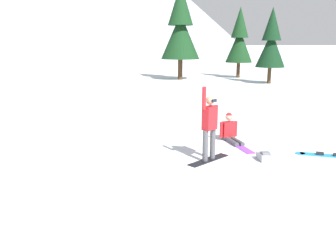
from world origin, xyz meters
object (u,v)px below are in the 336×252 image
Objects in this scene: loose_snowboard_near_left at (328,155)px; pine_tree_young at (180,28)px; snowboarder_background at (231,132)px; pine_tree_short at (239,39)px; snowboarder_midground at (210,126)px; backpack_grey at (264,156)px; pine_tree_tall at (271,42)px.

loose_snowboard_near_left is 0.21× the size of pine_tree_young.
pine_tree_short reaches higher than snowboarder_background.
pine_tree_short reaches higher than snowboarder_midground.
snowboarder_midground reaches higher than loose_snowboard_near_left.
snowboarder_midground is at bearing 167.85° from backpack_grey.
pine_tree_short is (10.52, 22.88, 2.50)m from snowboarder_midground.
pine_tree_short is 5.89m from pine_tree_young.
snowboarder_midground is 0.35× the size of pine_tree_tall.
backpack_grey is (1.52, -0.33, -0.88)m from snowboarder_midground.
snowboarder_background is (1.36, 1.79, -0.68)m from snowboarder_midground.
backpack_grey is 0.08× the size of pine_tree_short.
backpack_grey is at bearing 179.21° from loose_snowboard_near_left.
loose_snowboard_near_left is 0.29× the size of pine_tree_tall.
snowboarder_midground is at bearing -114.69° from pine_tree_short.
pine_tree_young is at bearing 80.60° from snowboarder_background.
pine_tree_short is at bearing 6.29° from pine_tree_young.
pine_tree_short is 5.30m from pine_tree_tall.
loose_snowboard_near_left is at bearing -5.74° from snowboarder_midground.
snowboarder_background is 21.15m from pine_tree_young.
pine_tree_young is at bearing 81.86° from backpack_grey.
pine_tree_short is at bearing 66.53° from snowboarder_background.
backpack_grey is (-2.01, 0.03, 0.09)m from loose_snowboard_near_left.
pine_tree_short reaches higher than pine_tree_tall.
pine_tree_tall is at bearing 58.12° from snowboarder_midground.
pine_tree_tall reaches higher than backpack_grey.
snowboarder_background is at bearing 52.74° from snowboarder_midground.
pine_tree_tall reaches higher than snowboarder_midground.
snowboarder_background reaches higher than loose_snowboard_near_left.
backpack_grey is at bearing -12.15° from snowboarder_midground.
pine_tree_tall is (7.42, 17.96, 3.21)m from loose_snowboard_near_left.
backpack_grey is at bearing -111.20° from pine_tree_short.
pine_tree_young is (-6.20, 4.64, 1.24)m from pine_tree_tall.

